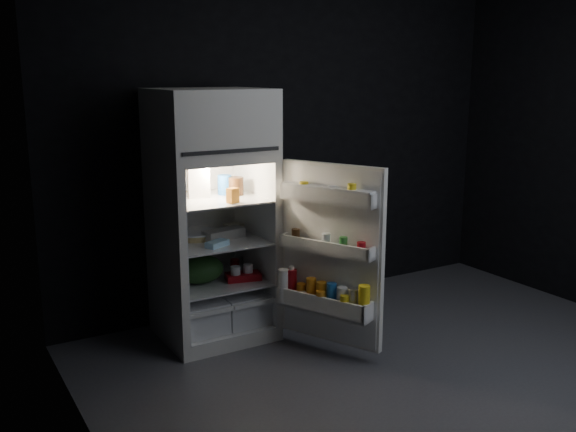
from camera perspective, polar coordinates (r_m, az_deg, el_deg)
floor at (r=4.29m, az=12.15°, el=-13.75°), size 4.00×3.40×0.00m
wall_back at (r=5.24m, az=0.17°, el=6.78°), size 4.00×0.00×2.70m
wall_left at (r=2.91m, az=-16.91°, el=1.48°), size 0.00×3.40×2.70m
refrigerator at (r=4.57m, az=-6.92°, el=0.81°), size 0.76×0.71×1.78m
fridge_door at (r=4.28m, az=3.66°, el=-3.80°), size 0.48×0.73×1.22m
milk_jug at (r=4.56m, az=-7.96°, el=3.19°), size 0.19×0.19×0.24m
mayo_jar at (r=4.64m, az=-5.66°, el=2.78°), size 0.13×0.13×0.14m
jam_jar at (r=4.60m, az=-4.64°, el=2.66°), size 0.13×0.13×0.13m
amber_bottle at (r=4.51m, az=-10.58°, el=2.86°), size 0.09×0.09×0.22m
small_carton at (r=4.34m, az=-4.93°, el=1.83°), size 0.09×0.08×0.10m
egg_carton at (r=4.59m, az=-5.72°, el=-1.60°), size 0.32×0.17×0.07m
pie at (r=4.64m, az=-8.28°, el=-1.72°), size 0.33×0.33×0.04m
flat_package at (r=4.39m, az=-6.31°, el=-2.47°), size 0.18×0.14×0.04m
wrapped_pkg at (r=4.83m, az=-4.84°, el=-0.97°), size 0.14×0.12×0.05m
produce_bag at (r=4.60m, az=-7.80°, el=-4.71°), size 0.42×0.39×0.20m
yogurt_tray at (r=4.64m, az=-4.01°, el=-5.38°), size 0.27×0.19×0.05m
small_can_red at (r=4.85m, az=-4.74°, el=-4.37°), size 0.07×0.07×0.09m
small_can_silver at (r=4.93m, az=-4.42°, el=-4.08°), size 0.08×0.08×0.09m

